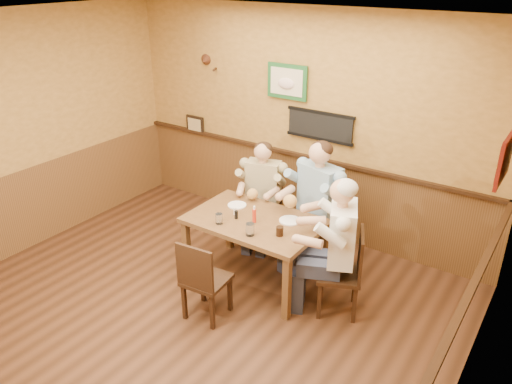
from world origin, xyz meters
TOP-DOWN VIEW (x-y plane):
  - room at (0.13, 0.17)m, footprint 5.02×5.03m
  - dining_table at (0.22, 1.14)m, footprint 1.40×0.90m
  - chair_back_left at (-0.17, 1.90)m, footprint 0.47×0.47m
  - chair_back_right at (0.63, 1.82)m, footprint 0.54×0.54m
  - chair_right_end at (1.22, 1.16)m, footprint 0.55×0.55m
  - chair_near_side at (0.18, 0.37)m, footprint 0.44×0.44m
  - diner_tan_shirt at (-0.17, 1.90)m, footprint 0.67×0.67m
  - diner_blue_polo at (0.63, 1.82)m, footprint 0.76×0.76m
  - diner_white_elder at (1.22, 1.16)m, footprint 0.79×0.79m
  - water_glass_left at (-0.03, 0.86)m, footprint 0.10×0.10m
  - water_glass_mid at (0.37, 0.84)m, footprint 0.10×0.10m
  - cola_tumbler at (0.62, 1.00)m, footprint 0.10×0.10m
  - hot_sauce_bottle at (0.25, 1.09)m, footprint 0.05×0.05m
  - salt_shaker at (-0.02, 1.11)m, footprint 0.04×0.04m
  - pepper_shaker at (0.05, 1.05)m, footprint 0.04×0.04m
  - plate_far_left at (-0.12, 1.30)m, footprint 0.27×0.27m
  - plate_far_right at (0.55, 1.32)m, footprint 0.26×0.26m

SIDE VIEW (x-z plane):
  - chair_back_left at x=-0.17m, z-range 0.00..0.83m
  - chair_near_side at x=0.18m, z-range 0.00..0.87m
  - chair_right_end at x=1.22m, z-range 0.00..0.91m
  - chair_back_right at x=0.63m, z-range 0.00..0.95m
  - diner_tan_shirt at x=-0.17m, z-range 0.00..1.19m
  - diner_white_elder at x=1.22m, z-range 0.00..1.30m
  - dining_table at x=0.22m, z-range 0.28..1.03m
  - diner_blue_polo at x=0.63m, z-range 0.00..1.35m
  - plate_far_left at x=-0.12m, z-range 0.75..0.76m
  - plate_far_right at x=0.55m, z-range 0.75..0.77m
  - salt_shaker at x=-0.02m, z-range 0.75..0.83m
  - pepper_shaker at x=0.05m, z-range 0.75..0.84m
  - cola_tumbler at x=0.62m, z-range 0.75..0.85m
  - water_glass_left at x=-0.03m, z-range 0.75..0.86m
  - water_glass_mid at x=0.37m, z-range 0.75..0.88m
  - hot_sauce_bottle at x=0.25m, z-range 0.75..0.92m
  - room at x=0.13m, z-range 0.28..3.09m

